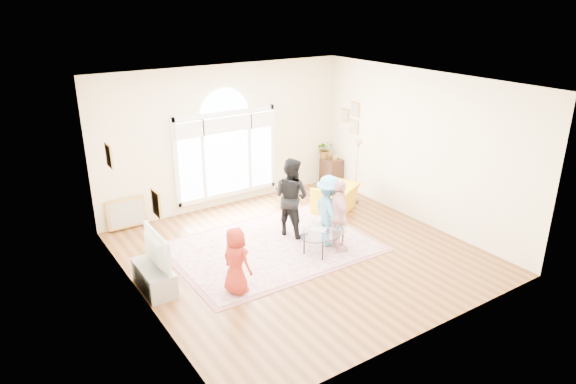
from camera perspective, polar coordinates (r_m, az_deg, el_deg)
ground at (r=9.80m, az=1.43°, el=-6.79°), size 6.00×6.00×0.00m
room_shell at (r=11.51m, az=-6.58°, el=5.76°), size 6.00×6.00×6.00m
area_rug at (r=10.01m, az=-1.72°, el=-6.12°), size 3.60×2.60×0.02m
rug_border at (r=10.01m, az=-1.72°, el=-6.14°), size 3.80×2.80×0.01m
tv_console at (r=8.87m, az=-14.65°, el=-9.21°), size 0.45×1.00×0.42m
television at (r=8.63m, az=-14.91°, el=-6.25°), size 0.17×1.05×0.60m
coffee_table at (r=9.74m, az=4.03°, el=-4.39°), size 1.31×1.07×0.54m
armchair at (r=11.58m, az=5.31°, el=-0.68°), size 1.24×1.19×0.62m
side_cabinet at (r=13.14m, az=4.85°, el=2.21°), size 0.40×0.50×0.70m
floor_lamp at (r=11.83m, az=7.74°, el=4.68°), size 0.29×0.29×1.51m
plant_pedestal at (r=13.24m, az=4.05°, el=2.38°), size 0.20×0.20×0.70m
potted_plant at (r=13.07m, az=4.12°, el=4.78°), size 0.48×0.44×0.45m
leaning_picture at (r=11.29m, az=-17.32°, el=-3.89°), size 0.80×0.14×0.62m
child_red at (r=8.35m, az=-5.78°, el=-7.59°), size 0.52×0.65×1.14m
child_black at (r=10.21m, az=0.34°, el=-0.52°), size 0.85×0.95×1.60m
child_pink at (r=9.65m, az=5.69°, el=-2.64°), size 0.60×0.89×1.40m
child_blue at (r=9.85m, az=4.57°, el=-2.08°), size 0.69×0.99×1.40m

